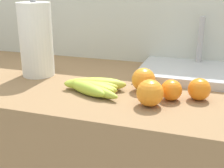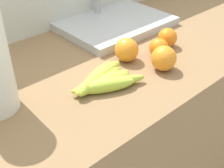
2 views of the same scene
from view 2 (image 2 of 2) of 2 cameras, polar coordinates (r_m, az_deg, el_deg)
The scene contains 8 objects.
counter at distance 1.23m, azimuth -4.16°, elevation -14.57°, with size 1.93×0.63×0.86m, color olive.
wall_back at distance 1.32m, azimuth -13.99°, elevation 0.64°, with size 2.33×0.06×1.30m, color silver.
banana_bunch at distance 0.85m, azimuth -1.90°, elevation 0.58°, with size 0.22×0.16×0.04m.
orange_back_left at distance 1.01m, azimuth 8.80°, elevation 6.73°, with size 0.06×0.06×0.06m, color orange.
orange_right at distance 1.08m, azimuth 10.39°, elevation 8.58°, with size 0.07×0.07×0.07m, color orange.
orange_center at distance 0.97m, azimuth 2.76°, elevation 6.44°, with size 0.08×0.08×0.08m, color orange.
orange_front at distance 0.94m, azimuth 9.71°, elevation 4.79°, with size 0.08×0.08×0.08m, color orange.
sink_basin at distance 1.23m, azimuth 0.56°, elevation 11.48°, with size 0.42×0.31×0.21m.
Camera 2 is at (-0.48, -0.66, 1.36)m, focal length 48.56 mm.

